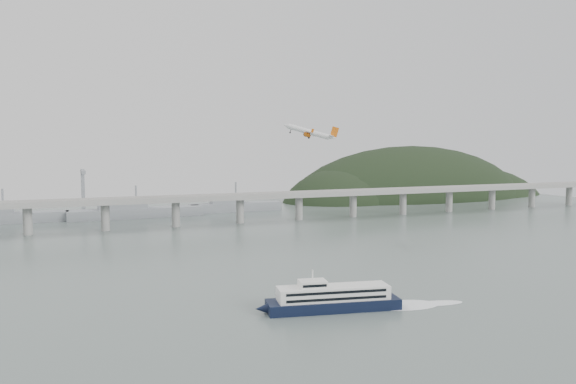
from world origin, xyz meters
name	(u,v)px	position (x,y,z in m)	size (l,w,h in m)	color
ground	(336,284)	(0.00, 0.00, 0.00)	(900.00, 900.00, 0.00)	slate
bridge	(213,202)	(-1.15, 200.00, 17.65)	(800.00, 22.00, 23.90)	gray
headland	(421,213)	(285.18, 331.75, -19.34)	(365.00, 155.00, 156.00)	black
ferry	(333,299)	(-19.14, -34.12, 4.14)	(80.35, 25.23, 15.26)	black
airliner	(310,132)	(30.34, 93.20, 68.10)	(31.31, 29.69, 11.69)	white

